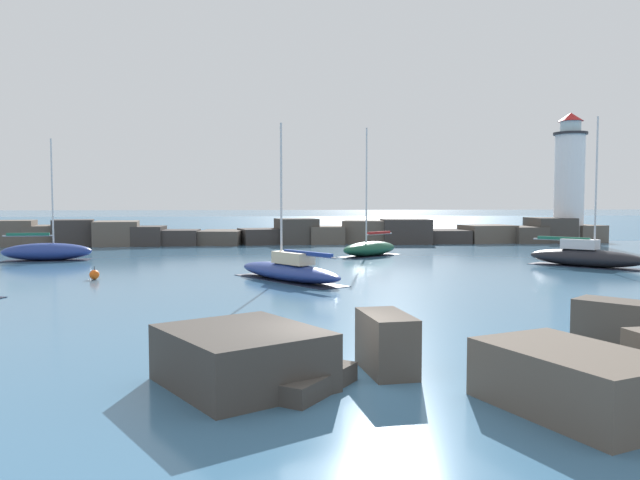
% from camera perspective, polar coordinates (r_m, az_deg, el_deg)
% --- Properties ---
extents(ground_plane, '(600.00, 600.00, 0.00)m').
position_cam_1_polar(ground_plane, '(15.22, 1.24, -12.83)').
color(ground_plane, '#3D6B8E').
extents(open_sea_beyond, '(400.00, 116.00, 0.01)m').
position_cam_1_polar(open_sea_beyond, '(122.60, -4.98, 1.53)').
color(open_sea_beyond, '#2D5B7F').
rests_on(open_sea_beyond, ground).
extents(breakwater_jetty, '(68.50, 6.51, 2.57)m').
position_cam_1_polar(breakwater_jetty, '(62.90, -4.04, 0.56)').
color(breakwater_jetty, '#4C443D').
rests_on(breakwater_jetty, ground).
extents(lighthouse, '(4.07, 4.07, 13.57)m').
position_cam_1_polar(lighthouse, '(70.92, 21.82, 4.57)').
color(lighthouse, gray).
rests_on(lighthouse, ground).
extents(foreground_rocks, '(15.18, 8.52, 1.48)m').
position_cam_1_polar(foreground_rocks, '(14.88, 15.29, -10.74)').
color(foreground_rocks, '#4C443D').
rests_on(foreground_rocks, ground).
extents(sailboat_moored_0, '(6.26, 8.06, 8.56)m').
position_cam_1_polar(sailboat_moored_0, '(33.82, -2.86, -2.77)').
color(sailboat_moored_0, navy).
rests_on(sailboat_moored_0, ground).
extents(sailboat_moored_1, '(5.79, 5.40, 9.99)m').
position_cam_1_polar(sailboat_moored_1, '(49.24, 4.57, -0.75)').
color(sailboat_moored_1, '#195138').
rests_on(sailboat_moored_1, ground).
extents(sailboat_moored_2, '(6.39, 2.54, 8.82)m').
position_cam_1_polar(sailboat_moored_2, '(49.45, -23.70, -0.96)').
color(sailboat_moored_2, navy).
rests_on(sailboat_moored_2, ground).
extents(sailboat_moored_5, '(6.39, 6.92, 9.76)m').
position_cam_1_polar(sailboat_moored_5, '(44.59, 23.05, -1.38)').
color(sailboat_moored_5, black).
rests_on(sailboat_moored_5, ground).
extents(mooring_buoy_orange_near, '(0.53, 0.53, 0.73)m').
position_cam_1_polar(mooring_buoy_orange_near, '(36.49, -19.93, -3.00)').
color(mooring_buoy_orange_near, '#EA5914').
rests_on(mooring_buoy_orange_near, ground).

